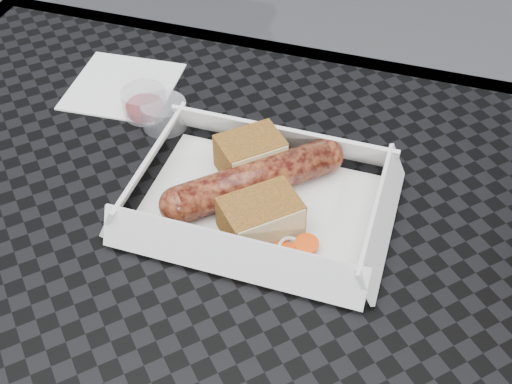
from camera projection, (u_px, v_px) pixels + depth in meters
patio_table at (156, 324)px, 0.62m from camera, size 0.80×0.80×0.74m
food_tray at (259, 205)px, 0.62m from camera, size 0.22×0.15×0.00m
bratwurst at (255, 180)px, 0.62m from camera, size 0.15×0.14×0.04m
bread_near at (250, 155)px, 0.64m from camera, size 0.08×0.08×0.04m
bread_far at (260, 216)px, 0.59m from camera, size 0.08×0.08×0.04m
veg_garnish at (290, 256)px, 0.58m from camera, size 0.03×0.03×0.00m
napkin at (123, 86)px, 0.76m from camera, size 0.13×0.13×0.00m
condiment_cup_sauce at (144, 102)px, 0.72m from camera, size 0.05×0.05×0.03m
condiment_cup_empty at (164, 114)px, 0.70m from camera, size 0.05×0.05×0.03m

